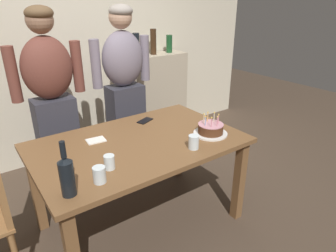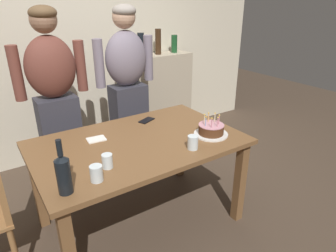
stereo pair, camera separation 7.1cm
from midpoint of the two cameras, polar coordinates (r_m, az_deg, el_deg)
The scene contains 13 objects.
ground_plane at distance 2.61m, azimuth -4.23°, elevation -17.56°, with size 10.00×10.00×0.00m, color #47382B.
back_wall at distance 3.45m, azimuth -18.36°, elevation 15.39°, with size 5.20×0.10×2.60m, color beige.
dining_table at distance 2.25m, azimuth -4.71°, elevation -5.04°, with size 1.50×0.96×0.74m.
birthday_cake at distance 2.30m, azimuth 9.11°, elevation -0.77°, with size 0.26×0.26×0.17m.
water_glass_near at distance 2.07m, azimuth 5.75°, elevation -3.15°, with size 0.07×0.07×0.10m, color silver.
water_glass_far at distance 1.87m, azimuth -10.46°, elevation -6.62°, with size 0.07×0.07×0.09m, color silver.
water_glass_side at distance 1.76m, azimuth -12.40°, elevation -8.85°, with size 0.07×0.07×0.10m, color silver.
wine_bottle at distance 1.66m, azimuth -18.22°, elevation -8.55°, with size 0.08×0.08×0.31m.
cell_phone at distance 2.55m, azimuth -3.33°, elevation 1.08°, with size 0.14×0.07×0.01m, color black.
napkin_stack at distance 2.26m, azimuth -12.68°, elevation -2.49°, with size 0.13×0.10×0.01m, color white.
person_man_bearded at distance 2.76m, azimuth -19.92°, elevation 4.27°, with size 0.61×0.27×1.66m.
person_woman_cardigan at distance 2.98m, azimuth -7.03°, elevation 6.88°, with size 0.61×0.27×1.66m.
shelf_cabinet at distance 3.82m, azimuth -1.24°, elevation 5.67°, with size 0.83×0.30×1.38m.
Camera 2 is at (-0.92, -1.76, 1.70)m, focal length 31.88 mm.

